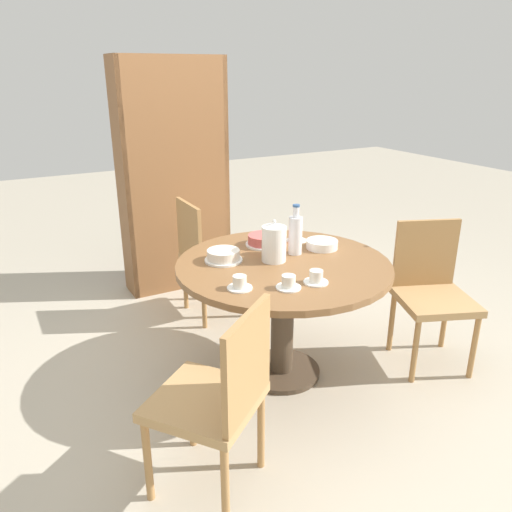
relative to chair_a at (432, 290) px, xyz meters
The scene contains 15 objects.
ground_plane 1.04m from the chair_a, 161.85° to the left, with size 14.00×14.00×0.00m, color #B2A893.
dining_table 0.94m from the chair_a, 161.85° to the left, with size 1.20×1.20×0.72m.
chair_a is the anchor object (origin of this frame).
chair_b 1.54m from the chair_a, 127.77° to the left, with size 0.42×0.42×0.87m.
chair_c 1.61m from the chair_a, 168.29° to the right, with size 0.59×0.59×0.87m.
bookshelf 2.12m from the chair_a, 116.59° to the left, with size 0.86×0.28×1.83m.
coffee_pot 1.04m from the chair_a, 159.62° to the left, with size 0.14×0.14×0.24m.
water_bottle 0.92m from the chair_a, 153.01° to the left, with size 0.08×0.08×0.29m.
cake_main 1.06m from the chair_a, 144.51° to the left, with size 0.23×0.23×0.07m.
cake_second 1.29m from the chair_a, 157.96° to the left, with size 0.21×0.21×0.07m.
cup_a 0.93m from the chair_a, behind, with size 0.13×0.13×0.07m.
cup_b 1.29m from the chair_a, behind, with size 0.13×0.13×0.07m.
cup_c 0.88m from the chair_a, 137.22° to the left, with size 0.13×0.13×0.07m.
cup_d 1.08m from the chair_a, behind, with size 0.13×0.13×0.07m.
plate_stack 0.73m from the chair_a, 145.53° to the left, with size 0.19×0.19×0.05m.
Camera 1 is at (-1.39, -2.19, 1.72)m, focal length 35.00 mm.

